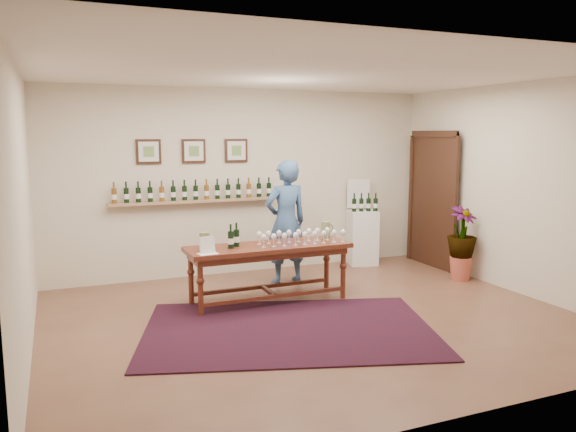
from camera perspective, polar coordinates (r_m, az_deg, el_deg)
name	(u,v)px	position (r m, az deg, el deg)	size (l,w,h in m)	color
ground	(314,319)	(6.63, 2.70, -10.38)	(6.00, 6.00, 0.00)	brown
room_shell	(386,198)	(8.99, 9.89, 1.78)	(6.00, 6.00, 6.00)	beige
rug	(289,329)	(6.26, 0.07, -11.44)	(3.13, 2.08, 0.02)	#420B0C
tasting_table	(269,253)	(7.12, -1.99, -3.83)	(2.09, 0.68, 0.74)	#4F1C13
table_glasses	(297,237)	(7.18, 0.90, -2.12)	(1.25, 0.29, 0.17)	white
table_bottles	(234,237)	(6.95, -5.55, -2.11)	(0.25, 0.14, 0.27)	black
pitcher_left	(204,241)	(6.83, -8.49, -2.55)	(0.14, 0.14, 0.22)	olive
pitcher_right	(326,230)	(7.55, 3.84, -1.41)	(0.14, 0.14, 0.23)	olive
menu_card	(207,245)	(6.64, -8.22, -2.93)	(0.23, 0.16, 0.20)	silver
display_pedestal	(362,237)	(9.30, 7.53, -2.17)	(0.44, 0.44, 0.89)	white
pedestal_bottles	(365,201)	(9.14, 7.82, 1.49)	(0.33, 0.09, 0.33)	black
info_sign	(358,194)	(9.35, 7.17, 2.27)	(0.38, 0.02, 0.53)	silver
potted_plant	(462,243)	(8.57, 17.23, -2.65)	(0.58, 0.58, 0.94)	#B24D3B
person	(286,222)	(7.98, -0.22, -0.64)	(0.64, 0.42, 1.77)	#34537C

